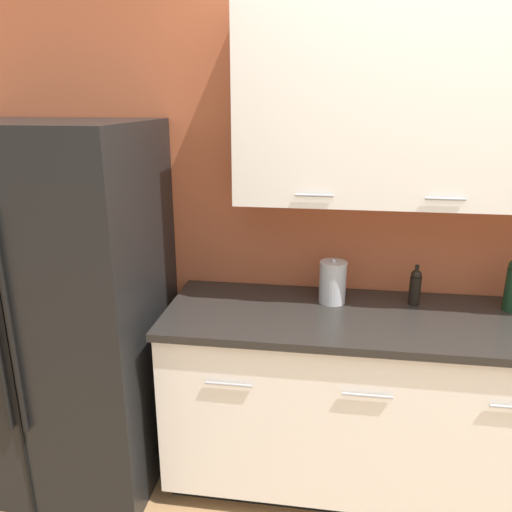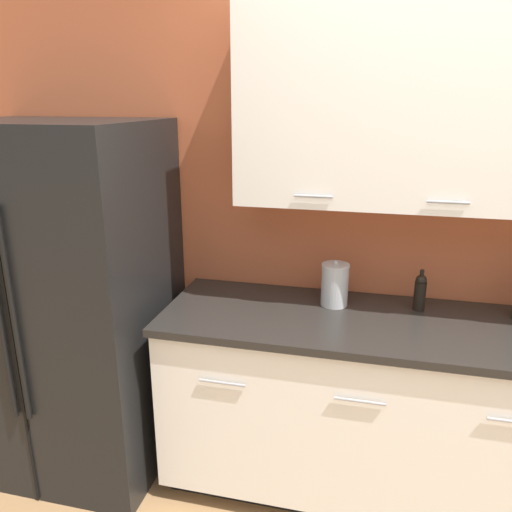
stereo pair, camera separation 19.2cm
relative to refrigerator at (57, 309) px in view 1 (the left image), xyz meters
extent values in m
cube|color=#BC5B38|center=(1.95, 0.41, 0.44)|extent=(10.00, 0.05, 2.60)
cube|color=white|center=(1.72, 0.23, 0.94)|extent=(1.76, 0.32, 0.87)
cylinder|color=#99999E|center=(1.20, 0.06, 0.57)|extent=(0.16, 0.01, 0.01)
cylinder|color=#99999E|center=(1.72, 0.06, 0.57)|extent=(0.16, 0.01, 0.01)
cube|color=black|center=(1.72, 0.11, -0.82)|extent=(2.30, 0.54, 0.09)
cube|color=white|center=(1.72, 0.07, -0.39)|extent=(2.34, 0.62, 0.77)
cube|color=black|center=(1.72, 0.06, 0.02)|extent=(2.36, 0.64, 0.03)
cylinder|color=#99999E|center=(0.88, -0.25, -0.17)|extent=(0.20, 0.01, 0.01)
cylinder|color=#99999E|center=(1.44, -0.25, -0.17)|extent=(0.20, 0.01, 0.01)
cube|color=black|center=(0.00, 0.00, 0.00)|extent=(0.95, 0.76, 1.73)
cube|color=black|center=(0.00, -0.38, 0.00)|extent=(0.01, 0.01, 1.69)
cylinder|color=black|center=(0.04, -0.40, 0.09)|extent=(0.02, 0.02, 0.95)
cylinder|color=black|center=(1.67, 0.22, 0.10)|extent=(0.05, 0.05, 0.13)
sphere|color=black|center=(1.67, 0.22, 0.18)|extent=(0.05, 0.05, 0.05)
cylinder|color=black|center=(1.67, 0.22, 0.19)|extent=(0.02, 0.02, 0.05)
cylinder|color=black|center=(1.67, 0.22, 0.22)|extent=(0.02, 0.02, 0.01)
cylinder|color=#B7B7BA|center=(1.29, 0.19, 0.13)|extent=(0.12, 0.12, 0.19)
cylinder|color=#B7B7BA|center=(1.29, 0.19, 0.23)|extent=(0.13, 0.13, 0.01)
sphere|color=#B7B7BA|center=(1.29, 0.19, 0.24)|extent=(0.02, 0.02, 0.02)
camera|label=1|loc=(1.26, -2.02, 0.95)|focal=35.00mm
camera|label=2|loc=(1.44, -1.98, 0.95)|focal=35.00mm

